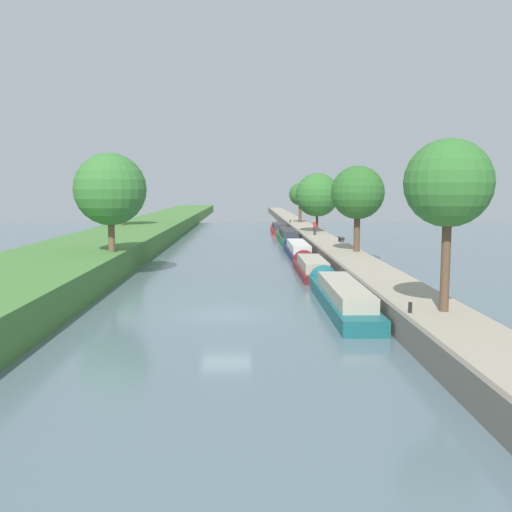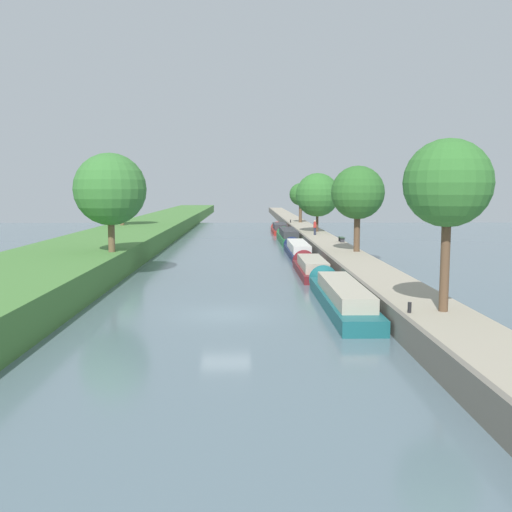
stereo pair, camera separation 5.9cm
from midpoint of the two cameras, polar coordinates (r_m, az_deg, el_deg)
ground_plane at (r=29.64m, az=-2.93°, el=-5.77°), size 160.00×160.00×0.00m
right_towpath at (r=30.63m, az=14.62°, el=-4.46°), size 3.25×260.00×1.17m
stone_quay at (r=30.21m, az=11.42°, el=-4.48°), size 0.25×260.00×1.22m
narrowboat_teal at (r=32.10m, az=8.26°, el=-3.79°), size 2.05×13.82×2.06m
narrowboat_maroon at (r=44.06m, az=5.39°, el=-1.05°), size 2.03×10.44×1.97m
narrowboat_navy at (r=56.47m, az=4.08°, el=0.68°), size 1.96×12.95×1.97m
narrowboat_green at (r=70.47m, az=3.14°, el=1.96°), size 2.11×13.99×2.20m
narrowboat_red at (r=84.42m, az=2.30°, el=2.68°), size 2.09×10.95×2.09m
tree_rightbank_near at (r=25.60m, az=18.34°, el=6.71°), size 3.69×3.69×7.26m
tree_rightbank_midnear at (r=48.68m, az=9.96°, el=6.10°), size 4.38×4.38×7.06m
tree_rightbank_midfar at (r=70.70m, az=6.07°, el=5.97°), size 5.23×5.23×7.04m
tree_rightbank_far at (r=90.26m, az=4.41°, el=6.01°), size 3.44×3.44×6.02m
tree_leftbank_downstream at (r=73.29m, az=-13.05°, el=6.98°), size 4.97×4.97×7.68m
tree_leftbank_upstream at (r=42.44m, az=-14.05°, el=6.34°), size 5.09×5.09×6.99m
person_walking at (r=65.81m, az=5.81°, el=2.83°), size 0.34×0.34×1.66m
mooring_bollard_near at (r=25.35m, az=14.87°, el=-4.90°), size 0.16×0.16×0.45m
mooring_bollard_far at (r=89.21m, az=3.42°, el=3.42°), size 0.16×0.16×0.45m
park_bench at (r=57.44m, az=8.40°, el=1.72°), size 0.44×1.50×0.47m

